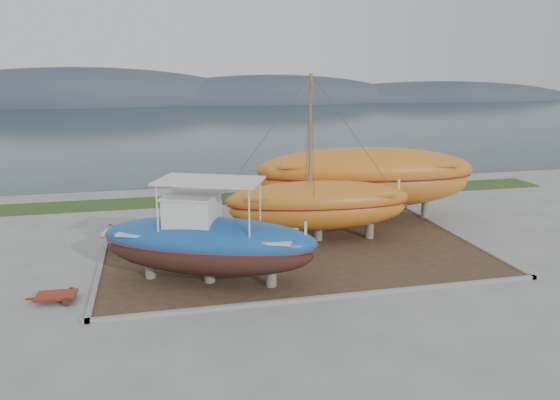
{
  "coord_description": "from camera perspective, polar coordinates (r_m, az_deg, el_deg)",
  "views": [
    {
      "loc": [
        -6.48,
        -20.98,
        8.83
      ],
      "look_at": [
        -0.64,
        4.0,
        2.58
      ],
      "focal_mm": 35.0,
      "sensor_mm": 36.0,
      "label": 1
    }
  ],
  "objects": [
    {
      "name": "red_trailer",
      "position": [
        23.11,
        -22.31,
        -9.43
      ],
      "size": [
        2.28,
        1.22,
        0.32
      ],
      "primitive_type": null,
      "rotation": [
        0.0,
        0.0,
        -0.05
      ],
      "color": "maroon",
      "rests_on": "ground"
    },
    {
      "name": "curb_frame",
      "position": [
        27.25,
        1.32,
        -5.06
      ],
      "size": [
        18.6,
        12.6,
        0.15
      ],
      "primitive_type": null,
      "color": "gray",
      "rests_on": "ground"
    },
    {
      "name": "blue_caique",
      "position": [
        22.65,
        -7.51,
        -3.31
      ],
      "size": [
        9.51,
        6.22,
        4.39
      ],
      "primitive_type": null,
      "rotation": [
        0.0,
        0.0,
        -0.41
      ],
      "color": "#1951A0",
      "rests_on": "dirt_patch"
    },
    {
      "name": "white_dinghy",
      "position": [
        28.4,
        -14.55,
        -3.54
      ],
      "size": [
        4.07,
        2.52,
        1.15
      ],
      "primitive_type": null,
      "rotation": [
        0.0,
        0.0,
        0.31
      ],
      "color": "silver",
      "rests_on": "dirt_patch"
    },
    {
      "name": "ground",
      "position": [
        23.66,
        3.76,
        -8.25
      ],
      "size": [
        140.0,
        140.0,
        0.0
      ],
      "primitive_type": "plane",
      "color": "gray",
      "rests_on": "ground"
    },
    {
      "name": "sea",
      "position": [
        91.63,
        -9.13,
        7.98
      ],
      "size": [
        260.0,
        100.0,
        0.04
      ],
      "primitive_type": null,
      "color": "#1A2E34",
      "rests_on": "ground"
    },
    {
      "name": "dirt_patch",
      "position": [
        27.26,
        1.32,
        -5.15
      ],
      "size": [
        18.0,
        12.0,
        0.06
      ],
      "primitive_type": "cube",
      "color": "#422D1E",
      "rests_on": "ground"
    },
    {
      "name": "orange_sailboat",
      "position": [
        27.65,
        4.14,
        4.22
      ],
      "size": [
        9.8,
        3.81,
        8.48
      ],
      "primitive_type": null,
      "rotation": [
        0.0,
        0.0,
        -0.11
      ],
      "color": "#C86E1E",
      "rests_on": "dirt_patch"
    },
    {
      "name": "orange_bare_hull",
      "position": [
        32.31,
        8.87,
        1.58
      ],
      "size": [
        13.19,
        5.97,
        4.17
      ],
      "primitive_type": null,
      "rotation": [
        0.0,
        0.0,
        -0.17
      ],
      "color": "#C86E1E",
      "rests_on": "dirt_patch"
    },
    {
      "name": "mountain_ridge",
      "position": [
        146.39,
        -10.76,
        9.99
      ],
      "size": [
        200.0,
        36.0,
        20.0
      ],
      "primitive_type": null,
      "color": "#333D49",
      "rests_on": "ground"
    },
    {
      "name": "grass_strip",
      "position": [
        38.08,
        -3.0,
        0.32
      ],
      "size": [
        44.0,
        3.0,
        0.08
      ],
      "primitive_type": "cube",
      "color": "#284219",
      "rests_on": "ground"
    }
  ]
}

